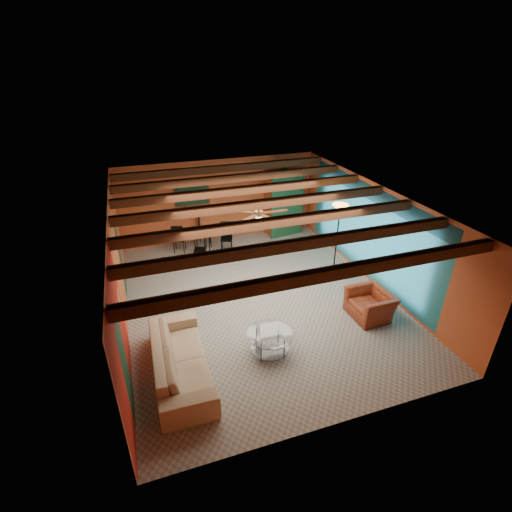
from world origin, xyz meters
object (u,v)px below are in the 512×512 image
object	(u,v)px
dining_table	(203,237)
floor_lamp	(337,241)
sofa	(180,359)
potted_plant	(285,168)
armoire	(284,205)
armchair	(370,304)
vase	(202,221)
coffee_table	(270,343)

from	to	relation	value
dining_table	floor_lamp	bearing A→B (deg)	-40.24
sofa	floor_lamp	distance (m)	5.35
potted_plant	armoire	bearing A→B (deg)	0.00
sofa	armchair	xyz separation A→B (m)	(4.58, 0.47, -0.05)
potted_plant	vase	xyz separation A→B (m)	(-2.99, -0.53, -1.30)
floor_lamp	potted_plant	world-z (taller)	potted_plant
armchair	floor_lamp	world-z (taller)	floor_lamp
coffee_table	floor_lamp	distance (m)	3.82
floor_lamp	vase	distance (m)	4.20
coffee_table	armoire	world-z (taller)	armoire
armchair	dining_table	distance (m)	5.62
floor_lamp	dining_table	bearing A→B (deg)	139.76
sofa	armchair	distance (m)	4.60
sofa	vase	world-z (taller)	vase
sofa	vase	xyz separation A→B (m)	(1.50, 5.17, 0.65)
coffee_table	vase	world-z (taller)	vase
vase	potted_plant	bearing A→B (deg)	10.03
armoire	coffee_table	bearing A→B (deg)	-122.88
armchair	coffee_table	xyz separation A→B (m)	(-2.71, -0.43, -0.08)
armoire	potted_plant	bearing A→B (deg)	0.00
armoire	vase	distance (m)	3.03
armchair	potted_plant	size ratio (longest dim) A/B	2.08
coffee_table	floor_lamp	xyz separation A→B (m)	(2.84, 2.42, 0.83)
floor_lamp	sofa	bearing A→B (deg)	-152.48
sofa	coffee_table	world-z (taller)	sofa
dining_table	vase	size ratio (longest dim) A/B	10.48
coffee_table	armoire	xyz separation A→B (m)	(2.62, 5.66, 0.80)
armoire	floor_lamp	xyz separation A→B (m)	(0.22, -3.24, 0.03)
floor_lamp	vase	bearing A→B (deg)	139.76
armchair	potted_plant	xyz separation A→B (m)	(-0.09, 5.23, 2.00)
dining_table	floor_lamp	world-z (taller)	floor_lamp
armoire	vase	world-z (taller)	armoire
sofa	coffee_table	size ratio (longest dim) A/B	2.69
coffee_table	dining_table	size ratio (longest dim) A/B	0.53
armoire	potted_plant	world-z (taller)	potted_plant
armchair	potted_plant	distance (m)	5.60
sofa	potted_plant	xyz separation A→B (m)	(4.49, 5.70, 1.95)
armchair	floor_lamp	size ratio (longest dim) A/B	0.47
armchair	potted_plant	world-z (taller)	potted_plant
potted_plant	vase	world-z (taller)	potted_plant
sofa	dining_table	distance (m)	5.38
potted_plant	coffee_table	bearing A→B (deg)	-114.85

